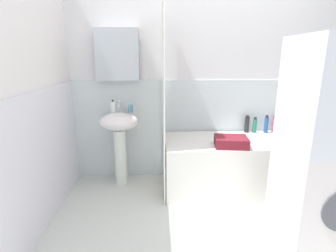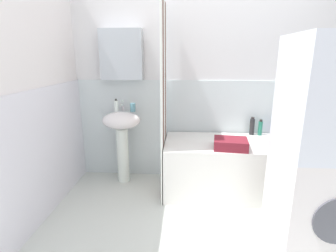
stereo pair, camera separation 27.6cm
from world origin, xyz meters
name	(u,v)px [view 2 (the right image)]	position (x,y,z in m)	size (l,w,h in m)	color
ground_plane	(214,244)	(0.00, 0.00, -0.02)	(4.80, 5.60, 0.04)	silver
wall_back_tiled	(202,85)	(-0.06, 1.26, 1.14)	(3.60, 0.18, 2.40)	silver
wall_left_tiled	(34,98)	(-1.57, 0.34, 1.12)	(0.07, 1.81, 2.40)	silver
sink	(122,131)	(-0.98, 1.03, 0.63)	(0.44, 0.34, 0.86)	white
faucet	(122,105)	(-0.98, 1.11, 0.92)	(0.03, 0.12, 0.12)	silver
soap_dispenser	(116,106)	(-1.04, 1.08, 0.92)	(0.05, 0.05, 0.14)	white
toothbrush_cup	(133,107)	(-0.85, 1.06, 0.91)	(0.06, 0.06, 0.10)	teal
bathtub	(230,167)	(0.26, 0.87, 0.29)	(1.44, 0.71, 0.58)	white
shower_curtain	(164,103)	(-0.47, 0.87, 1.00)	(0.01, 0.71, 2.00)	white
body_wash_bottle	(282,127)	(0.88, 1.17, 0.67)	(0.06, 0.06, 0.20)	#BE5069
lotion_bottle	(272,127)	(0.76, 1.13, 0.68)	(0.05, 0.05, 0.21)	#25519B
conditioner_bottle	(260,128)	(0.62, 1.15, 0.67)	(0.05, 0.05, 0.19)	#24755D
shampoo_bottle	(252,126)	(0.53, 1.16, 0.68)	(0.05, 0.05, 0.21)	#272629
towel_folded	(231,144)	(0.21, 0.66, 0.63)	(0.33, 0.25, 0.10)	maroon
washer_dryer_stack	(325,153)	(0.75, -0.02, 0.81)	(0.61, 0.57, 1.62)	white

